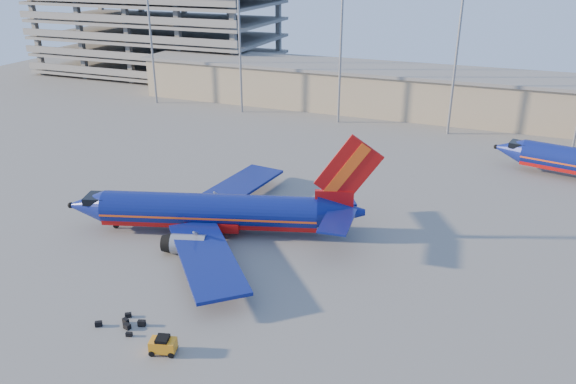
% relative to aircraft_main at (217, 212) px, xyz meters
% --- Properties ---
extents(ground, '(220.00, 220.00, 0.00)m').
position_rel_aircraft_main_xyz_m(ground, '(4.60, 2.22, -2.55)').
color(ground, slate).
rests_on(ground, ground).
extents(terminal_building, '(122.00, 16.00, 8.50)m').
position_rel_aircraft_main_xyz_m(terminal_building, '(14.60, 60.22, 1.76)').
color(terminal_building, tan).
rests_on(terminal_building, ground).
extents(parking_garage, '(62.00, 32.00, 21.40)m').
position_rel_aircraft_main_xyz_m(parking_garage, '(-57.40, 76.27, 9.18)').
color(parking_garage, slate).
rests_on(parking_garage, ground).
extents(light_mast_row, '(101.60, 1.60, 28.65)m').
position_rel_aircraft_main_xyz_m(light_mast_row, '(9.60, 48.22, 15.00)').
color(light_mast_row, gray).
rests_on(light_mast_row, ground).
extents(aircraft_main, '(34.32, 32.50, 11.96)m').
position_rel_aircraft_main_xyz_m(aircraft_main, '(0.00, 0.00, 0.00)').
color(aircraft_main, navy).
rests_on(aircraft_main, ground).
extents(baggage_tug, '(2.32, 1.74, 1.49)m').
position_rel_aircraft_main_xyz_m(baggage_tug, '(5.91, -20.20, -1.78)').
color(baggage_tug, orange).
rests_on(baggage_tug, ground).
extents(luggage_pile, '(4.07, 2.68, 0.54)m').
position_rel_aircraft_main_xyz_m(luggage_pile, '(0.98, -18.43, -2.32)').
color(luggage_pile, black).
rests_on(luggage_pile, ground).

